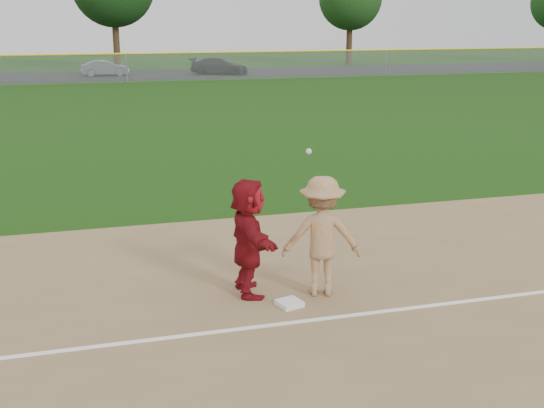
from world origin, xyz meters
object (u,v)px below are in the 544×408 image
object	(u,v)px
car_right	(219,66)
base_runner	(248,237)
car_mid	(105,68)
first_base	(289,303)

from	to	relation	value
car_right	base_runner	bearing A→B (deg)	-169.61
base_runner	car_mid	distance (m)	45.30
first_base	base_runner	size ratio (longest dim) A/B	0.18
first_base	car_mid	bearing A→B (deg)	91.42
base_runner	car_right	size ratio (longest dim) A/B	0.44
base_runner	car_right	bearing A→B (deg)	-9.07
first_base	base_runner	distance (m)	1.30
base_runner	car_mid	world-z (taller)	base_runner
car_right	first_base	bearing A→B (deg)	-168.81
first_base	car_mid	size ratio (longest dim) A/B	0.10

